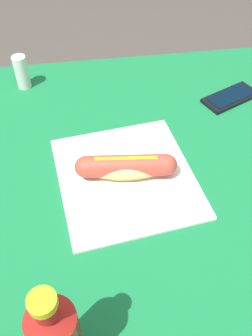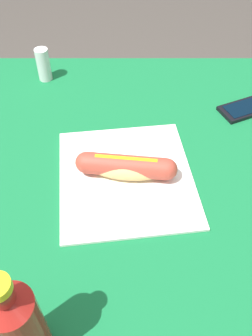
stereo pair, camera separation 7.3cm
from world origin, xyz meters
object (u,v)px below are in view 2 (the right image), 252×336
at_px(cell_phone, 248,108).
at_px(salt_shaker, 43,65).
at_px(hot_dog, 126,167).
at_px(soda_bottle, 20,325).

bearing_deg(cell_phone, salt_shaker, 165.63).
height_order(cell_phone, salt_shaker, salt_shaker).
height_order(hot_dog, salt_shaker, salt_shaker).
bearing_deg(salt_shaker, hot_dog, -58.68).
xyz_separation_m(hot_dog, soda_bottle, (-0.14, -0.33, 0.06)).
bearing_deg(hot_dog, salt_shaker, 121.32).
bearing_deg(cell_phone, soda_bottle, -128.32).
bearing_deg(salt_shaker, cell_phone, -14.37).
distance_m(cell_phone, salt_shaker, 0.55).
height_order(hot_dog, soda_bottle, soda_bottle).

